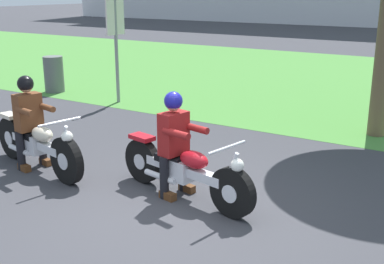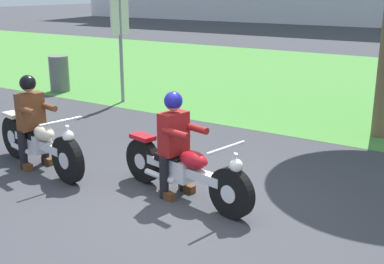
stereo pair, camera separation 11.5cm
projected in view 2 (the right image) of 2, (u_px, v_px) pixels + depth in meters
name	position (u px, v px, depth m)	size (l,w,h in m)	color
ground	(173.00, 214.00, 5.99)	(120.00, 120.00, 0.00)	#38383D
grass_verge	(374.00, 85.00, 13.90)	(60.00, 12.00, 0.01)	#478438
motorcycle_lead	(184.00, 170.00, 6.35)	(2.23, 0.77, 0.87)	black
rider_lead	(175.00, 136.00, 6.34)	(0.61, 0.53, 1.39)	black
motorcycle_follow	(39.00, 143.00, 7.38)	(2.23, 0.76, 0.90)	black
rider_follow	(31.00, 114.00, 7.38)	(0.61, 0.53, 1.42)	black
trash_can	(59.00, 74.00, 12.95)	(0.51, 0.51, 0.94)	#595E5B
sign_banner	(120.00, 29.00, 11.40)	(0.08, 0.60, 2.60)	gray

